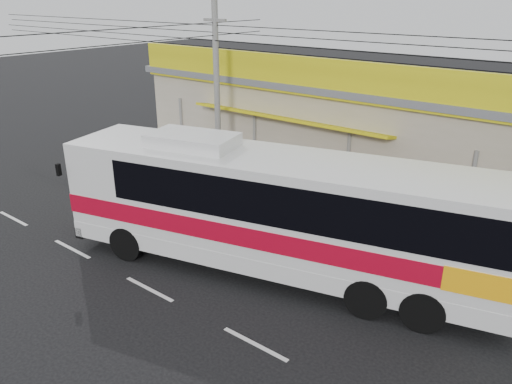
{
  "coord_description": "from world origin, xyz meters",
  "views": [
    {
      "loc": [
        10.31,
        -10.44,
        8.18
      ],
      "look_at": [
        0.47,
        2.0,
        1.81
      ],
      "focal_mm": 35.0,
      "sensor_mm": 36.0,
      "label": 1
    }
  ],
  "objects_px": {
    "utility_pole": "(215,35)",
    "coach_bus": "(282,207)",
    "motorbike_red": "(212,164)",
    "motorbike_dark": "(198,159)"
  },
  "relations": [
    {
      "from": "utility_pole",
      "to": "coach_bus",
      "type": "bearing_deg",
      "value": -34.25
    },
    {
      "from": "motorbike_red",
      "to": "utility_pole",
      "type": "height_order",
      "value": "utility_pole"
    },
    {
      "from": "motorbike_red",
      "to": "motorbike_dark",
      "type": "distance_m",
      "value": 1.3
    },
    {
      "from": "coach_bus",
      "to": "motorbike_dark",
      "type": "relative_size",
      "value": 8.75
    },
    {
      "from": "motorbike_red",
      "to": "utility_pole",
      "type": "distance_m",
      "value": 5.85
    },
    {
      "from": "coach_bus",
      "to": "motorbike_dark",
      "type": "distance_m",
      "value": 10.33
    },
    {
      "from": "motorbike_red",
      "to": "motorbike_dark",
      "type": "relative_size",
      "value": 1.38
    },
    {
      "from": "coach_bus",
      "to": "utility_pole",
      "type": "distance_m",
      "value": 9.32
    },
    {
      "from": "motorbike_dark",
      "to": "utility_pole",
      "type": "height_order",
      "value": "utility_pole"
    },
    {
      "from": "motorbike_red",
      "to": "motorbike_dark",
      "type": "xyz_separation_m",
      "value": [
        -1.24,
        0.36,
        -0.1
      ]
    }
  ]
}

